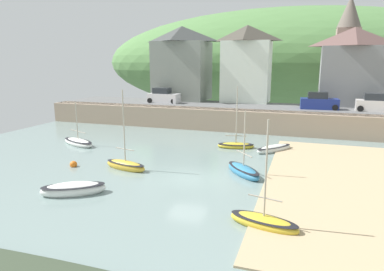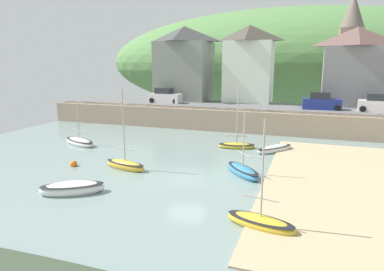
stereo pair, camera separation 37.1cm
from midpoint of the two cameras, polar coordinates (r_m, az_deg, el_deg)
The scene contains 18 objects.
ground at distance 14.47m, azimuth -9.31°, elevation -19.11°, with size 48.00×41.00×0.61m.
quay_seawall at distance 39.13m, azimuth 7.46°, elevation 2.85°, with size 48.00×9.40×2.40m.
hillside_backdrop at distance 75.74m, azimuth 15.54°, elevation 11.68°, with size 80.00×44.00×21.51m.
waterfront_building_left at distance 48.66m, azimuth -1.90°, elevation 12.03°, with size 7.47×6.17×10.04m.
waterfront_building_centre at distance 46.29m, azimuth 8.88°, elevation 11.81°, with size 6.41×4.74×9.90m.
waterfront_building_right at distance 45.86m, azimuth 24.95°, elevation 10.45°, with size 7.34×4.76×9.27m.
church_with_spire at distance 49.83m, azimuth 24.26°, elevation 13.15°, with size 3.00×3.00×13.54m.
sailboat_blue_trim at distance 16.91m, azimuth 11.25°, elevation -13.95°, with size 3.57×1.95×5.33m.
fishing_boat_green at distance 23.94m, azimuth 8.15°, elevation -5.84°, with size 3.29×3.53×4.65m.
dinghy_open_wooden at distance 21.60m, azimuth -19.68°, elevation -8.46°, with size 3.89×3.08×0.93m.
sailboat_far_left at distance 31.25m, azimuth 7.01°, elevation -1.61°, with size 3.51×2.00×5.69m.
sailboat_white_hull at distance 25.41m, azimuth -11.47°, elevation -4.87°, with size 3.66×1.77×5.96m.
sailboat_tall_mast at distance 33.84m, azimuth -18.78°, elevation -1.07°, with size 4.41×2.86×4.17m.
motorboat_with_cabin at distance 30.58m, azimuth 13.21°, elevation -2.16°, with size 3.23×3.68×0.74m.
parked_car_near_slipway at distance 45.07m, azimuth -5.05°, elevation 6.50°, with size 4.16×1.85×1.95m.
parked_car_by_wall at distance 41.36m, azimuth 20.20°, elevation 5.30°, with size 4.19×1.94×1.95m.
parked_car_end_of_row at distance 41.94m, azimuth 28.18°, elevation 4.69°, with size 4.19×1.92×1.95m.
mooring_buoy at distance 27.05m, azimuth -19.58°, elevation -4.59°, with size 0.53×0.53×0.53m.
Camera 1 is at (7.20, -20.47, 7.64)m, focal length 31.90 mm.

